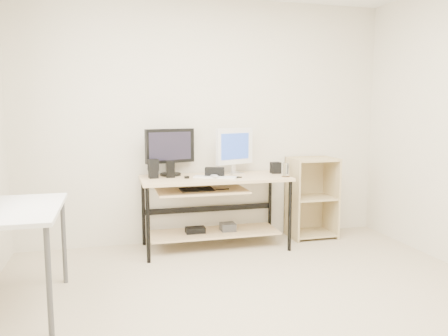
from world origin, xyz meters
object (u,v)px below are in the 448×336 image
black_monitor (170,149)px  audio_controller (170,169)px  side_table (16,219)px  white_imac (235,147)px  desk (212,197)px  shelf_unit (310,197)px

black_monitor → audio_controller: black_monitor is taller
side_table → white_imac: (1.93, 1.21, 0.36)m
side_table → white_imac: bearing=32.0°
desk → shelf_unit: size_ratio=1.67×
side_table → black_monitor: bearing=45.2°
black_monitor → white_imac: (0.68, -0.05, 0.00)m
shelf_unit → audio_controller: 1.65m
side_table → desk: bearing=32.7°
shelf_unit → desk: bearing=-172.2°
white_imac → audio_controller: (-0.70, -0.11, -0.20)m
white_imac → shelf_unit: bearing=-21.1°
black_monitor → desk: bearing=-42.4°
side_table → shelf_unit: (2.83, 1.22, -0.22)m
side_table → white_imac: 2.31m
shelf_unit → side_table: bearing=-156.7°
audio_controller → desk: bearing=-7.3°
desk → black_monitor: black_monitor is taller
shelf_unit → white_imac: 1.07m
side_table → shelf_unit: bearing=23.3°
black_monitor → audio_controller: bearing=-113.8°
side_table → white_imac: size_ratio=2.05×
desk → shelf_unit: shelf_unit is taller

